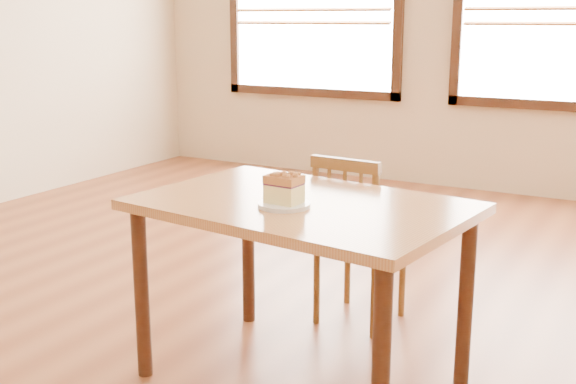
{
  "coord_description": "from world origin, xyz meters",
  "views": [
    {
      "loc": [
        1.22,
        -2.05,
        1.43
      ],
      "look_at": [
        -0.06,
        0.24,
        0.8
      ],
      "focal_mm": 45.0,
      "sensor_mm": 36.0,
      "label": 1
    }
  ],
  "objects_px": {
    "cake_slice": "(284,188)",
    "plate": "(284,205)",
    "cafe_table_main": "(302,225)",
    "cafe_chair_main": "(357,238)"
  },
  "relations": [
    {
      "from": "cake_slice",
      "to": "cafe_chair_main",
      "type": "bearing_deg",
      "value": 95.91
    },
    {
      "from": "cafe_table_main",
      "to": "cake_slice",
      "type": "xyz_separation_m",
      "value": [
        -0.02,
        -0.1,
        0.17
      ]
    },
    {
      "from": "cafe_table_main",
      "to": "plate",
      "type": "distance_m",
      "value": 0.15
    },
    {
      "from": "cafe_table_main",
      "to": "cafe_chair_main",
      "type": "xyz_separation_m",
      "value": [
        -0.04,
        0.64,
        -0.23
      ]
    },
    {
      "from": "plate",
      "to": "cake_slice",
      "type": "xyz_separation_m",
      "value": [
        0.0,
        0.0,
        0.07
      ]
    },
    {
      "from": "cafe_table_main",
      "to": "cake_slice",
      "type": "height_order",
      "value": "cake_slice"
    },
    {
      "from": "cafe_chair_main",
      "to": "plate",
      "type": "bearing_deg",
      "value": 95.92
    },
    {
      "from": "cafe_table_main",
      "to": "plate",
      "type": "xyz_separation_m",
      "value": [
        -0.02,
        -0.1,
        0.1
      ]
    },
    {
      "from": "cake_slice",
      "to": "plate",
      "type": "bearing_deg",
      "value": -140.74
    },
    {
      "from": "cafe_chair_main",
      "to": "cake_slice",
      "type": "xyz_separation_m",
      "value": [
        0.02,
        -0.74,
        0.4
      ]
    }
  ]
}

